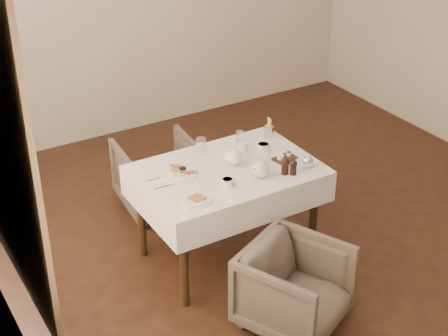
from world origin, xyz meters
TOP-DOWN VIEW (x-y plane):
  - table at (-0.65, 0.07)m, footprint 1.28×0.88m
  - armchair_near at (-0.67, -0.79)m, footprint 0.82×0.83m
  - armchair_far at (-0.77, 0.99)m, footprint 0.68×0.70m
  - breakfast_plate at (-0.99, 0.18)m, footprint 0.26×0.26m
  - side_plate at (-1.06, -0.21)m, footprint 0.20×0.20m
  - teapot_centre at (-0.58, 0.11)m, footprint 0.20×0.17m
  - teapot_front at (-0.52, -0.15)m, footprint 0.20×0.17m
  - creamer at (-0.42, 0.23)m, footprint 0.08×0.08m
  - teacup_near at (-0.78, -0.14)m, footprint 0.12×0.12m
  - teacup_far at (-0.29, 0.16)m, footprint 0.13×0.13m
  - glass_left at (-0.68, 0.41)m, footprint 0.10×0.10m
  - glass_mid at (-0.41, 0.01)m, footprint 0.09×0.09m
  - glass_right at (-0.35, 0.39)m, footprint 0.08×0.08m
  - condiment_board at (-0.22, -0.02)m, footprint 0.18×0.14m
  - pepper_mill_left at (-0.34, -0.20)m, footprint 0.07×0.07m
  - pepper_mill_right at (-0.30, -0.23)m, footprint 0.07×0.07m
  - silver_pot at (-0.15, -0.20)m, footprint 0.12×0.11m
  - fries_cup at (-0.12, 0.34)m, footprint 0.08×0.08m
  - cutlery_fork at (-1.14, 0.20)m, footprint 0.19×0.03m
  - cutlery_knife at (-1.13, 0.07)m, footprint 0.19×0.03m

SIDE VIEW (x-z plane):
  - armchair_near at x=-0.67m, z-range 0.00..0.57m
  - armchair_far at x=-0.77m, z-range 0.00..0.59m
  - table at x=-0.65m, z-range 0.26..1.02m
  - cutlery_fork at x=-1.14m, z-range 0.76..0.76m
  - cutlery_knife at x=-1.13m, z-range 0.76..0.76m
  - side_plate at x=-1.06m, z-range 0.75..0.78m
  - breakfast_plate at x=-0.99m, z-range 0.75..0.78m
  - condiment_board at x=-0.22m, z-range 0.75..0.79m
  - teacup_near at x=-0.78m, z-range 0.75..0.81m
  - teacup_far at x=-0.29m, z-range 0.75..0.82m
  - creamer at x=-0.42m, z-range 0.76..0.84m
  - glass_right at x=-0.35m, z-range 0.76..0.84m
  - glass_mid at x=-0.41m, z-range 0.76..0.85m
  - glass_left at x=-0.68m, z-range 0.76..0.86m
  - silver_pot at x=-0.15m, z-range 0.76..0.86m
  - pepper_mill_right at x=-0.30m, z-range 0.75..0.87m
  - pepper_mill_left at x=-0.34m, z-range 0.76..0.88m
  - teapot_centre at x=-0.58m, z-range 0.76..0.89m
  - teapot_front at x=-0.52m, z-range 0.76..0.89m
  - fries_cup at x=-0.12m, z-range 0.74..0.91m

